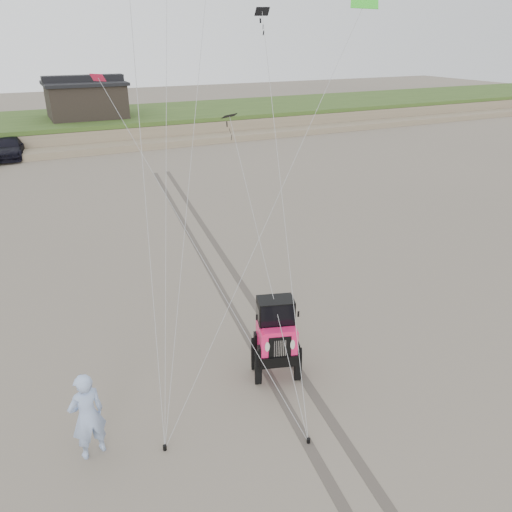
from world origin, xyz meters
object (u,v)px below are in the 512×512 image
object	(u,v)px
truck_c	(9,148)
jeep	(276,347)
cabin	(86,98)
man	(87,416)

from	to	relation	value
truck_c	jeep	size ratio (longest dim) A/B	1.08
cabin	jeep	world-z (taller)	cabin
jeep	cabin	bearing A→B (deg)	105.29
truck_c	man	distance (m)	31.15
truck_c	cabin	bearing A→B (deg)	48.37
truck_c	jeep	xyz separation A→B (m)	(5.23, -30.50, 0.14)
jeep	man	world-z (taller)	man
cabin	man	size ratio (longest dim) A/B	3.20
cabin	jeep	bearing A→B (deg)	-91.89
cabin	truck_c	xyz separation A→B (m)	(-6.41, -5.28, -2.52)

